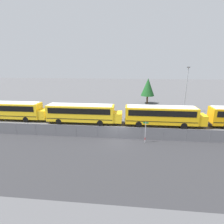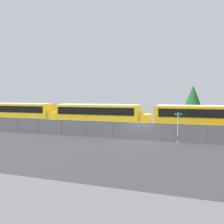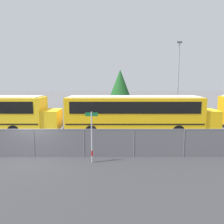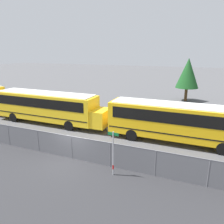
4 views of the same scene
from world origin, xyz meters
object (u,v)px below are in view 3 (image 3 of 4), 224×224
(street_sign, at_px, (92,136))
(light_pole, at_px, (178,77))
(school_bus_2, at_px, (137,112))
(tree_1, at_px, (120,83))

(street_sign, relative_size, light_pole, 0.31)
(school_bus_2, relative_size, tree_1, 2.00)
(school_bus_2, distance_m, street_sign, 7.63)
(school_bus_2, bearing_deg, street_sign, -115.85)
(school_bus_2, distance_m, tree_1, 17.43)
(street_sign, bearing_deg, school_bus_2, 64.15)
(school_bus_2, distance_m, light_pole, 11.61)
(school_bus_2, height_order, tree_1, tree_1)
(light_pole, bearing_deg, school_bus_2, -124.02)
(school_bus_2, relative_size, street_sign, 4.49)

